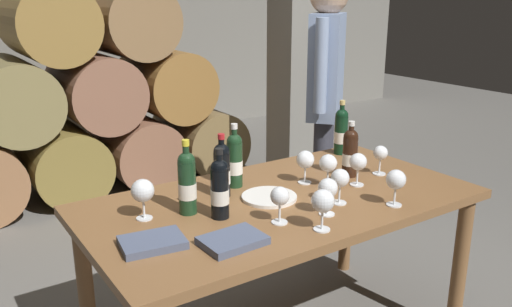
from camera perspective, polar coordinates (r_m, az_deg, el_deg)
cellar_back_wall at (r=6.07m, az=-22.07°, el=13.73°), size 10.00×0.24×2.80m
barrel_stack at (r=4.60m, az=-16.86°, el=5.06°), size 2.49×0.90×1.69m
stone_pillar at (r=4.23m, az=4.26°, el=12.63°), size 0.32×0.32×2.60m
dining_table at (r=2.35m, az=2.72°, el=-6.81°), size 1.70×0.90×0.76m
wine_bottle_0 at (r=2.08m, az=-3.91°, el=-3.71°), size 0.07×0.07×0.28m
wine_bottle_1 at (r=2.30m, az=-3.69°, el=-1.71°), size 0.07×0.07×0.28m
wine_bottle_2 at (r=2.59m, az=10.06°, el=0.12°), size 0.07×0.07×0.27m
wine_bottle_3 at (r=2.13m, az=-7.40°, el=-3.06°), size 0.07×0.07×0.31m
wine_bottle_4 at (r=2.41m, az=-2.31°, el=-0.66°), size 0.07×0.07×0.30m
wine_bottle_5 at (r=2.94m, az=9.11°, el=2.41°), size 0.07×0.07×0.30m
wine_glass_0 at (r=2.65m, az=13.20°, el=-0.06°), size 0.07×0.07×0.15m
wine_glass_1 at (r=2.47m, az=10.89°, el=-0.98°), size 0.08×0.08×0.15m
wine_glass_2 at (r=2.04m, az=2.57°, el=-4.74°), size 0.07×0.07×0.15m
wine_glass_3 at (r=2.13m, az=7.70°, el=-3.81°), size 0.08×0.08×0.15m
wine_glass_4 at (r=2.27m, az=14.77°, el=-2.82°), size 0.08×0.08×0.16m
wine_glass_5 at (r=2.46m, az=5.31°, el=-0.74°), size 0.08×0.08×0.16m
wine_glass_6 at (r=2.25m, az=9.00°, el=-2.74°), size 0.08×0.08×0.15m
wine_glass_7 at (r=2.43m, az=7.74°, el=-1.13°), size 0.08×0.08×0.16m
wine_glass_8 at (r=1.99m, az=7.18°, el=-5.17°), size 0.09×0.09×0.16m
wine_glass_9 at (r=2.11m, az=-12.06°, el=-4.00°), size 0.09×0.09×0.16m
tasting_notebook at (r=1.91m, az=-2.52°, el=-9.31°), size 0.23×0.17×0.03m
leather_ledger at (r=1.93m, az=-11.05°, el=-9.34°), size 0.24×0.19×0.03m
serving_plate at (r=2.30m, az=1.43°, el=-4.69°), size 0.24×0.24×0.01m
sommelier_presenting at (r=3.34m, az=7.47°, el=6.95°), size 0.40×0.35×1.72m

